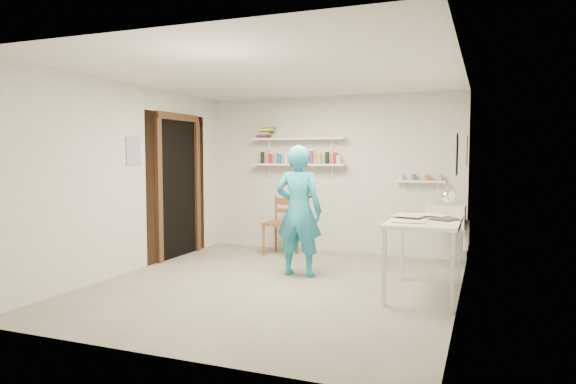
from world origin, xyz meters
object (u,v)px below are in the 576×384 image
(work_table, at_px, (424,257))
(belfast_sink, at_px, (446,215))
(wall_clock, at_px, (305,188))
(desk_lamp, at_px, (448,196))
(man, at_px, (299,211))
(wooden_chair, at_px, (281,224))

(work_table, bearing_deg, belfast_sink, 85.77)
(wall_clock, height_order, work_table, wall_clock)
(belfast_sink, xyz_separation_m, desk_lamp, (0.09, -1.00, 0.33))
(man, height_order, wooden_chair, man)
(belfast_sink, height_order, wooden_chair, wooden_chair)
(man, distance_m, wall_clock, 0.35)
(belfast_sink, distance_m, man, 2.03)
(wall_clock, bearing_deg, belfast_sink, 29.18)
(man, xyz_separation_m, desk_lamp, (1.76, 0.15, 0.22))
(belfast_sink, height_order, work_table, belfast_sink)
(wooden_chair, xyz_separation_m, work_table, (2.26, -1.49, -0.07))
(wall_clock, distance_m, work_table, 1.78)
(belfast_sink, height_order, desk_lamp, desk_lamp)
(man, bearing_deg, belfast_sink, -145.38)
(work_table, bearing_deg, wooden_chair, 146.69)
(man, distance_m, wooden_chair, 1.39)
(wooden_chair, bearing_deg, desk_lamp, -14.20)
(wooden_chair, xyz_separation_m, desk_lamp, (2.46, -1.00, 0.56))
(wooden_chair, height_order, work_table, wooden_chair)
(desk_lamp, bearing_deg, man, -175.21)
(belfast_sink, distance_m, wall_clock, 1.94)
(belfast_sink, xyz_separation_m, man, (-1.66, -1.15, 0.11))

